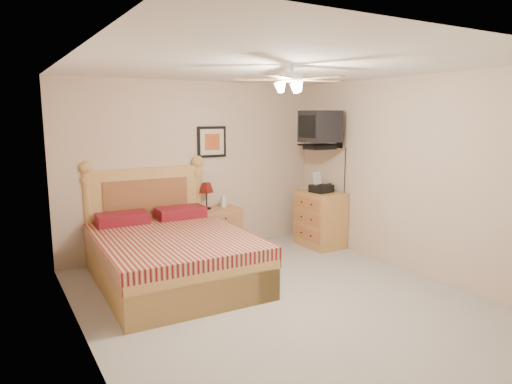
# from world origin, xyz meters

# --- Properties ---
(floor) EXTENTS (4.50, 4.50, 0.00)m
(floor) POSITION_xyz_m (0.00, 0.00, 0.00)
(floor) COLOR #9A948B
(floor) RESTS_ON ground
(ceiling) EXTENTS (4.00, 4.50, 0.04)m
(ceiling) POSITION_xyz_m (0.00, 0.00, 2.50)
(ceiling) COLOR white
(ceiling) RESTS_ON ground
(wall_back) EXTENTS (4.00, 0.04, 2.50)m
(wall_back) POSITION_xyz_m (0.00, 2.25, 1.25)
(wall_back) COLOR #C4AA90
(wall_back) RESTS_ON ground
(wall_front) EXTENTS (4.00, 0.04, 2.50)m
(wall_front) POSITION_xyz_m (0.00, -2.25, 1.25)
(wall_front) COLOR #C4AA90
(wall_front) RESTS_ON ground
(wall_left) EXTENTS (0.04, 4.50, 2.50)m
(wall_left) POSITION_xyz_m (-2.00, 0.00, 1.25)
(wall_left) COLOR #C4AA90
(wall_left) RESTS_ON ground
(wall_right) EXTENTS (0.04, 4.50, 2.50)m
(wall_right) POSITION_xyz_m (2.00, 0.00, 1.25)
(wall_right) COLOR #C4AA90
(wall_right) RESTS_ON ground
(bed) EXTENTS (1.76, 2.27, 1.43)m
(bed) POSITION_xyz_m (-0.80, 1.12, 0.72)
(bed) COLOR #C08B47
(bed) RESTS_ON ground
(nightstand) EXTENTS (0.61, 0.47, 0.65)m
(nightstand) POSITION_xyz_m (0.26, 2.00, 0.32)
(nightstand) COLOR #9E6236
(nightstand) RESTS_ON ground
(table_lamp) EXTENTS (0.27, 0.27, 0.39)m
(table_lamp) POSITION_xyz_m (0.09, 2.07, 0.84)
(table_lamp) COLOR #5E1310
(table_lamp) RESTS_ON nightstand
(lotion_bottle) EXTENTS (0.11, 0.11, 0.23)m
(lotion_bottle) POSITION_xyz_m (0.36, 2.04, 0.76)
(lotion_bottle) COLOR silver
(lotion_bottle) RESTS_ON nightstand
(framed_picture) EXTENTS (0.46, 0.04, 0.46)m
(framed_picture) POSITION_xyz_m (0.27, 2.23, 1.62)
(framed_picture) COLOR black
(framed_picture) RESTS_ON wall_back
(dresser) EXTENTS (0.50, 0.72, 0.85)m
(dresser) POSITION_xyz_m (1.73, 1.45, 0.43)
(dresser) COLOR #B08343
(dresser) RESTS_ON ground
(fax_machine) EXTENTS (0.32, 0.34, 0.31)m
(fax_machine) POSITION_xyz_m (1.71, 1.42, 1.00)
(fax_machine) COLOR black
(fax_machine) RESTS_ON dresser
(magazine_lower) EXTENTS (0.26, 0.29, 0.02)m
(magazine_lower) POSITION_xyz_m (1.66, 1.73, 0.86)
(magazine_lower) COLOR beige
(magazine_lower) RESTS_ON dresser
(magazine_upper) EXTENTS (0.27, 0.33, 0.02)m
(magazine_upper) POSITION_xyz_m (1.67, 1.72, 0.88)
(magazine_upper) COLOR tan
(magazine_upper) RESTS_ON magazine_lower
(wall_tv) EXTENTS (0.56, 0.46, 0.58)m
(wall_tv) POSITION_xyz_m (1.75, 1.34, 1.81)
(wall_tv) COLOR black
(wall_tv) RESTS_ON wall_right
(ceiling_fan) EXTENTS (1.14, 1.14, 0.28)m
(ceiling_fan) POSITION_xyz_m (0.00, -0.20, 2.36)
(ceiling_fan) COLOR silver
(ceiling_fan) RESTS_ON ceiling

